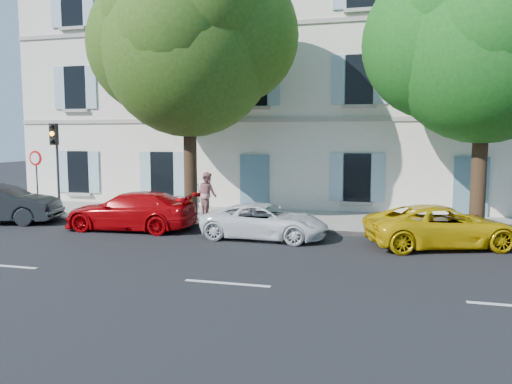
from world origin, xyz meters
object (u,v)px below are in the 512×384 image
(road_sign, at_px, (36,169))
(traffic_light, at_px, (55,149))
(pedestrian_a, at_px, (194,195))
(tree_right, at_px, (485,50))
(tree_left, at_px, (189,51))
(pedestrian_b, at_px, (207,194))
(car_red_coupe, at_px, (131,211))
(car_yellow_supercar, at_px, (442,226))
(car_white_coupe, at_px, (265,221))

(road_sign, bearing_deg, traffic_light, 23.02)
(pedestrian_a, bearing_deg, tree_right, 170.51)
(tree_left, height_order, pedestrian_b, tree_left)
(car_red_coupe, height_order, pedestrian_b, pedestrian_b)
(car_yellow_supercar, height_order, pedestrian_a, pedestrian_a)
(car_white_coupe, distance_m, traffic_light, 9.52)
(car_red_coupe, distance_m, tree_left, 6.11)
(road_sign, bearing_deg, car_white_coupe, -8.94)
(pedestrian_a, bearing_deg, pedestrian_b, 150.61)
(car_white_coupe, xyz_separation_m, tree_left, (-3.30, 1.85, 5.79))
(car_white_coupe, xyz_separation_m, tree_right, (6.63, 1.91, 5.43))
(car_white_coupe, relative_size, tree_right, 0.45)
(tree_right, height_order, traffic_light, tree_right)
(car_red_coupe, height_order, road_sign, road_sign)
(tree_left, height_order, traffic_light, tree_left)
(car_white_coupe, bearing_deg, pedestrian_b, 48.19)
(car_yellow_supercar, xyz_separation_m, pedestrian_a, (-9.17, 3.16, 0.32))
(car_yellow_supercar, relative_size, road_sign, 1.75)
(car_yellow_supercar, xyz_separation_m, tree_left, (-8.71, 1.72, 5.73))
(traffic_light, bearing_deg, tree_right, 0.27)
(car_red_coupe, bearing_deg, pedestrian_a, 156.52)
(road_sign, height_order, pedestrian_b, road_sign)
(pedestrian_a, bearing_deg, road_sign, 14.38)
(car_yellow_supercar, height_order, tree_right, tree_right)
(tree_left, distance_m, pedestrian_b, 5.43)
(tree_left, relative_size, pedestrian_a, 6.02)
(car_white_coupe, height_order, tree_left, tree_left)
(car_white_coupe, xyz_separation_m, pedestrian_a, (-3.76, 3.29, 0.39))
(pedestrian_b, bearing_deg, tree_left, 119.41)
(car_white_coupe, distance_m, car_yellow_supercar, 5.41)
(car_red_coupe, relative_size, car_yellow_supercar, 1.04)
(car_red_coupe, relative_size, tree_right, 0.51)
(tree_right, bearing_deg, car_red_coupe, -171.99)
(tree_left, bearing_deg, car_red_coupe, -136.06)
(car_white_coupe, relative_size, tree_left, 0.42)
(tree_left, height_order, tree_right, tree_left)
(car_red_coupe, height_order, tree_left, tree_left)
(car_red_coupe, xyz_separation_m, pedestrian_a, (1.17, 3.01, 0.27))
(car_yellow_supercar, xyz_separation_m, traffic_light, (-14.48, 1.71, 2.17))
(car_red_coupe, bearing_deg, car_yellow_supercar, 86.90)
(tree_left, distance_m, road_sign, 7.80)
(pedestrian_b, bearing_deg, car_white_coupe, 179.40)
(pedestrian_a, xyz_separation_m, pedestrian_b, (0.72, -0.37, 0.08))
(car_yellow_supercar, distance_m, tree_left, 10.57)
(car_red_coupe, distance_m, car_white_coupe, 4.94)
(car_white_coupe, height_order, pedestrian_a, pedestrian_a)
(tree_right, relative_size, pedestrian_a, 5.69)
(traffic_light, xyz_separation_m, road_sign, (-0.70, -0.30, -0.79))
(tree_right, xyz_separation_m, pedestrian_b, (-9.67, 1.01, -4.96))
(tree_right, bearing_deg, traffic_light, -179.73)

